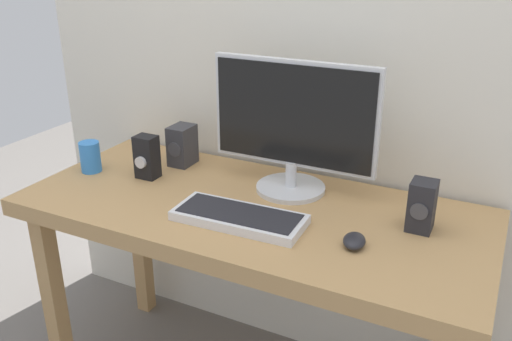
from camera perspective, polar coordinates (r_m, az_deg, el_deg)
The scene contains 8 objects.
desk at distance 1.74m, azimuth -0.63°, elevation -6.22°, with size 1.46×0.64×0.77m.
monitor at distance 1.73m, azimuth 3.93°, elevation 4.77°, with size 0.55×0.23×0.43m.
keyboard_primary at distance 1.59m, azimuth -1.78°, elevation -4.91°, with size 0.39×0.17×0.03m.
mouse at distance 1.50m, azimuth 10.27°, elevation -7.27°, with size 0.06×0.09×0.03m, color #232328.
speaker_right at distance 1.60m, azimuth 17.00°, elevation -3.56°, with size 0.07×0.08×0.15m.
speaker_left at distance 2.00m, azimuth -7.74°, elevation 2.64°, with size 0.08×0.10×0.15m.
audio_controller at distance 1.91m, azimuth -11.39°, elevation 1.39°, with size 0.07×0.07×0.15m.
coffee_mug at distance 2.02m, azimuth -16.99°, elevation 1.38°, with size 0.07×0.07×0.11m, color #337FD8.
Camera 1 is at (0.70, -1.36, 1.53)m, focal length 38.15 mm.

